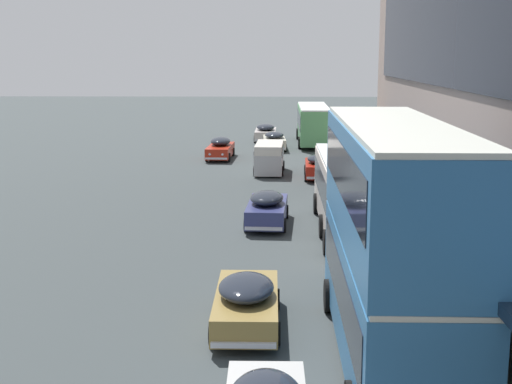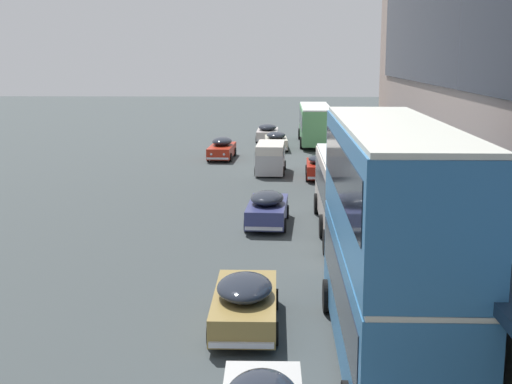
{
  "view_description": "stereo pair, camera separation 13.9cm",
  "coord_description": "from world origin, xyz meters",
  "px_view_note": "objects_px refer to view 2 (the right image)",
  "views": [
    {
      "loc": [
        0.95,
        -9.78,
        7.68
      ],
      "look_at": [
        0.17,
        18.88,
        2.1
      ],
      "focal_mm": 50.0,
      "sensor_mm": 36.0,
      "label": 1
    },
    {
      "loc": [
        1.09,
        -9.78,
        7.68
      ],
      "look_at": [
        0.17,
        18.88,
        2.1
      ],
      "focal_mm": 50.0,
      "sensor_mm": 36.0,
      "label": 2
    }
  ],
  "objects_px": {
    "transit_bus_kerbside_rear": "(315,122)",
    "transit_bus_kerbside_far": "(390,237)",
    "sedan_second_mid": "(267,133)",
    "sedan_second_near": "(222,148)",
    "sedan_oncoming_front": "(245,301)",
    "sedan_lead_mid": "(276,141)",
    "transit_bus_kerbside_front": "(351,191)",
    "vw_van": "(271,156)",
    "sedan_trailing_near": "(320,166)",
    "sedan_lead_near": "(267,208)",
    "pedestrian_at_kerb": "(497,309)"
  },
  "relations": [
    {
      "from": "transit_bus_kerbside_far",
      "to": "sedan_oncoming_front",
      "type": "distance_m",
      "value": 5.0
    },
    {
      "from": "transit_bus_kerbside_rear",
      "to": "sedan_lead_mid",
      "type": "relative_size",
      "value": 2.21
    },
    {
      "from": "sedan_trailing_near",
      "to": "sedan_lead_near",
      "type": "height_order",
      "value": "sedan_lead_near"
    },
    {
      "from": "transit_bus_kerbside_rear",
      "to": "transit_bus_kerbside_far",
      "type": "height_order",
      "value": "transit_bus_kerbside_far"
    },
    {
      "from": "sedan_second_mid",
      "to": "sedan_second_near",
      "type": "height_order",
      "value": "sedan_second_near"
    },
    {
      "from": "transit_bus_kerbside_rear",
      "to": "sedan_second_mid",
      "type": "relative_size",
      "value": 2.07
    },
    {
      "from": "sedan_trailing_near",
      "to": "sedan_lead_near",
      "type": "distance_m",
      "value": 12.9
    },
    {
      "from": "sedan_lead_mid",
      "to": "sedan_trailing_near",
      "type": "height_order",
      "value": "sedan_trailing_near"
    },
    {
      "from": "vw_van",
      "to": "transit_bus_kerbside_far",
      "type": "bearing_deg",
      "value": -83.65
    },
    {
      "from": "transit_bus_kerbside_front",
      "to": "vw_van",
      "type": "relative_size",
      "value": 2.44
    },
    {
      "from": "sedan_trailing_near",
      "to": "vw_van",
      "type": "height_order",
      "value": "vw_van"
    },
    {
      "from": "transit_bus_kerbside_rear",
      "to": "pedestrian_at_kerb",
      "type": "bearing_deg",
      "value": -86.63
    },
    {
      "from": "sedan_lead_mid",
      "to": "sedan_trailing_near",
      "type": "distance_m",
      "value": 13.75
    },
    {
      "from": "transit_bus_kerbside_far",
      "to": "sedan_oncoming_front",
      "type": "height_order",
      "value": "transit_bus_kerbside_far"
    },
    {
      "from": "sedan_oncoming_front",
      "to": "sedan_trailing_near",
      "type": "relative_size",
      "value": 1.06
    },
    {
      "from": "sedan_second_near",
      "to": "sedan_oncoming_front",
      "type": "bearing_deg",
      "value": -84.34
    },
    {
      "from": "transit_bus_kerbside_front",
      "to": "sedan_oncoming_front",
      "type": "bearing_deg",
      "value": -110.31
    },
    {
      "from": "transit_bus_kerbside_front",
      "to": "transit_bus_kerbside_far",
      "type": "height_order",
      "value": "transit_bus_kerbside_far"
    },
    {
      "from": "transit_bus_kerbside_rear",
      "to": "sedan_lead_mid",
      "type": "bearing_deg",
      "value": -132.13
    },
    {
      "from": "sedan_lead_mid",
      "to": "sedan_lead_near",
      "type": "bearing_deg",
      "value": -90.61
    },
    {
      "from": "sedan_lead_near",
      "to": "vw_van",
      "type": "relative_size",
      "value": 1.01
    },
    {
      "from": "sedan_lead_near",
      "to": "sedan_second_near",
      "type": "bearing_deg",
      "value": 100.13
    },
    {
      "from": "transit_bus_kerbside_rear",
      "to": "transit_bus_kerbside_far",
      "type": "relative_size",
      "value": 0.98
    },
    {
      "from": "sedan_trailing_near",
      "to": "sedan_lead_near",
      "type": "bearing_deg",
      "value": -103.89
    },
    {
      "from": "sedan_second_near",
      "to": "sedan_second_mid",
      "type": "bearing_deg",
      "value": 73.62
    },
    {
      "from": "sedan_oncoming_front",
      "to": "sedan_second_mid",
      "type": "xyz_separation_m",
      "value": [
        -0.07,
        44.0,
        0.02
      ]
    },
    {
      "from": "sedan_second_mid",
      "to": "sedan_trailing_near",
      "type": "height_order",
      "value": "sedan_second_mid"
    },
    {
      "from": "sedan_lead_mid",
      "to": "sedan_second_near",
      "type": "xyz_separation_m",
      "value": [
        -3.99,
        -5.18,
        0.05
      ]
    },
    {
      "from": "transit_bus_kerbside_rear",
      "to": "sedan_trailing_near",
      "type": "bearing_deg",
      "value": -91.74
    },
    {
      "from": "pedestrian_at_kerb",
      "to": "sedan_lead_mid",
      "type": "bearing_deg",
      "value": 98.43
    },
    {
      "from": "sedan_oncoming_front",
      "to": "sedan_lead_mid",
      "type": "bearing_deg",
      "value": 88.93
    },
    {
      "from": "transit_bus_kerbside_rear",
      "to": "pedestrian_at_kerb",
      "type": "xyz_separation_m",
      "value": [
        2.57,
        -43.53,
        -0.71
      ]
    },
    {
      "from": "transit_bus_kerbside_rear",
      "to": "sedan_oncoming_front",
      "type": "relative_size",
      "value": 2.22
    },
    {
      "from": "sedan_lead_near",
      "to": "transit_bus_kerbside_far",
      "type": "bearing_deg",
      "value": -77.53
    },
    {
      "from": "sedan_second_mid",
      "to": "vw_van",
      "type": "distance_m",
      "value": 17.17
    },
    {
      "from": "transit_bus_kerbside_rear",
      "to": "transit_bus_kerbside_far",
      "type": "bearing_deg",
      "value": -90.5
    },
    {
      "from": "transit_bus_kerbside_rear",
      "to": "transit_bus_kerbside_far",
      "type": "distance_m",
      "value": 44.28
    },
    {
      "from": "transit_bus_kerbside_rear",
      "to": "sedan_oncoming_front",
      "type": "distance_m",
      "value": 42.18
    },
    {
      "from": "sedan_second_mid",
      "to": "sedan_oncoming_front",
      "type": "bearing_deg",
      "value": -89.91
    },
    {
      "from": "sedan_trailing_near",
      "to": "pedestrian_at_kerb",
      "type": "xyz_separation_m",
      "value": [
        3.09,
        -26.38,
        0.43
      ]
    },
    {
      "from": "transit_bus_kerbside_far",
      "to": "sedan_lead_near",
      "type": "xyz_separation_m",
      "value": [
        -3.23,
        14.59,
        -2.5
      ]
    },
    {
      "from": "transit_bus_kerbside_front",
      "to": "sedan_lead_near",
      "type": "relative_size",
      "value": 2.41
    },
    {
      "from": "transit_bus_kerbside_front",
      "to": "sedan_second_near",
      "type": "xyz_separation_m",
      "value": [
        -7.34,
        22.13,
        -1.07
      ]
    },
    {
      "from": "sedan_trailing_near",
      "to": "sedan_second_near",
      "type": "xyz_separation_m",
      "value": [
        -6.81,
        8.27,
        0.03
      ]
    },
    {
      "from": "sedan_lead_mid",
      "to": "pedestrian_at_kerb",
      "type": "distance_m",
      "value": 40.27
    },
    {
      "from": "sedan_second_mid",
      "to": "sedan_lead_near",
      "type": "xyz_separation_m",
      "value": [
        0.51,
        -31.7,
        0.01
      ]
    },
    {
      "from": "sedan_lead_near",
      "to": "vw_van",
      "type": "distance_m",
      "value": 14.55
    },
    {
      "from": "sedan_lead_mid",
      "to": "transit_bus_kerbside_far",
      "type": "bearing_deg",
      "value": -85.84
    },
    {
      "from": "transit_bus_kerbside_front",
      "to": "sedan_lead_mid",
      "type": "height_order",
      "value": "transit_bus_kerbside_front"
    },
    {
      "from": "sedan_lead_mid",
      "to": "sedan_lead_near",
      "type": "xyz_separation_m",
      "value": [
        -0.28,
        -25.97,
        0.04
      ]
    }
  ]
}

